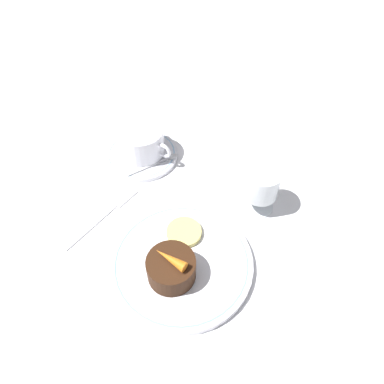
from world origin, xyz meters
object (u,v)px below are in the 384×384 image
dessert_cake (171,268)px  fork (109,210)px  dinner_plate (182,263)px  wine_glass (262,186)px  coffee_cup (142,141)px

dessert_cake → fork: bearing=163.6°
dinner_plate → dessert_cake: 0.04m
fork → dessert_cake: (0.18, -0.05, 0.03)m
dinner_plate → wine_glass: size_ratio=2.53×
coffee_cup → dessert_cake: size_ratio=1.52×
wine_glass → coffee_cup: bearing=-178.9°
wine_glass → dinner_plate: bearing=-106.5°
dessert_cake → wine_glass: bearing=75.7°
dinner_plate → coffee_cup: size_ratio=2.01×
dinner_plate → coffee_cup: bearing=140.2°
wine_glass → dessert_cake: bearing=-104.3°
dinner_plate → dessert_cake: size_ratio=3.04×
fork → dessert_cake: 0.19m
dinner_plate → wine_glass: 0.20m
dinner_plate → fork: (-0.18, 0.02, -0.01)m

